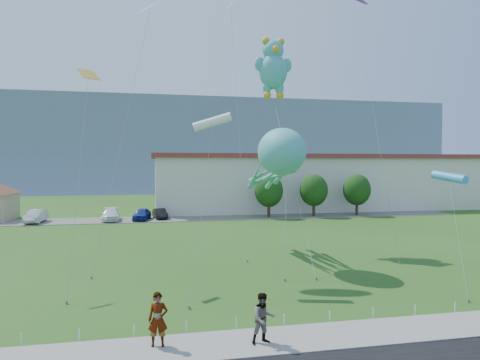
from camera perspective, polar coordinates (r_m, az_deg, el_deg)
name	(u,v)px	position (r m, az deg, el deg)	size (l,w,h in m)	color
ground	(253,317)	(19.60, 1.78, -17.77)	(160.00, 160.00, 0.00)	#295016
sidewalk	(270,341)	(17.09, 4.03, -20.64)	(80.00, 2.50, 0.10)	gray
parking_strip	(189,218)	(53.53, -6.86, -5.10)	(70.00, 6.00, 0.06)	#59544C
hill_ridge	(167,147)	(138.14, -9.71, 4.41)	(160.00, 50.00, 25.00)	slate
warehouse	(351,181)	(68.98, 14.55, -0.15)	(61.00, 15.00, 8.20)	beige
rope_fence	(261,322)	(18.33, 2.76, -18.37)	(26.05, 0.05, 0.50)	white
tree_near	(269,191)	(53.96, 3.86, -1.45)	(3.60, 3.60, 5.47)	#3F2B19
tree_mid	(314,190)	(55.84, 9.81, -1.36)	(3.60, 3.60, 5.47)	#3F2B19
tree_far	(357,190)	(58.29, 15.32, -1.26)	(3.60, 3.60, 5.47)	#3F2B19
pedestrian_left	(158,319)	(16.44, -10.88, -17.79)	(0.71, 0.47, 1.95)	gray
pedestrian_right	(264,318)	(16.44, 3.16, -17.93)	(0.90, 0.70, 1.85)	gray
parked_car_silver	(36,216)	(54.15, -25.56, -4.38)	(1.55, 4.46, 1.47)	#B8B8BF
parked_car_white	(111,214)	(53.14, -16.84, -4.42)	(1.99, 4.89, 1.42)	white
parked_car_blue	(142,214)	(52.69, -12.95, -4.44)	(1.66, 4.13, 1.41)	navy
parked_car_black	(160,214)	(53.54, -10.63, -4.42)	(1.31, 3.75, 1.23)	black
octopus_kite	(278,161)	(28.88, 5.04, 2.58)	(3.09, 9.59, 9.05)	#44A9A4
teddy_bear_kite	(273,67)	(36.08, 4.46, 14.82)	(3.13, 11.85, 17.00)	#44A9A4
small_kite_blue	(149,12)	(31.27, -12.02, 21.12)	(4.41, 4.47, 17.99)	#2633D7
small_kite_yellow	(86,96)	(26.86, -19.81, 10.45)	(1.29, 6.24, 12.48)	gold
small_kite_cyan	(449,178)	(27.25, 26.12, 0.26)	(2.07, 5.02, 6.38)	#319DDE
small_kite_white	(212,123)	(24.36, -3.75, 7.56)	(2.00, 5.77, 9.50)	white
small_kite_purple	(355,3)	(42.02, 15.08, 21.85)	(2.42, 10.77, 22.27)	#AE34D1
small_kite_orange	(231,10)	(39.73, -1.19, 21.67)	(1.80, 9.55, 21.27)	gold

